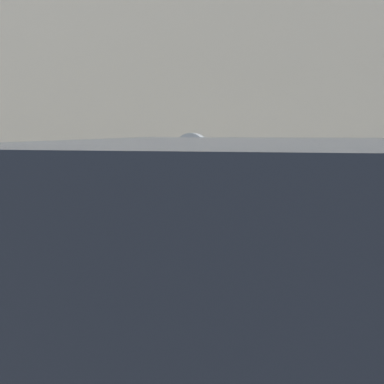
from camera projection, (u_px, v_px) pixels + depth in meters
The scene contains 3 objects.
sidewalk at pixel (254, 331), 4.59m from camera, with size 24.00×2.80×0.14m.
building_facade at pixel (287, 59), 6.45m from camera, with size 24.00×0.30×5.29m.
parking_meter at pixel (192, 210), 3.37m from camera, with size 0.19×0.13×1.63m.
Camera 1 is at (0.71, -2.20, 1.79)m, focal length 50.00 mm.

